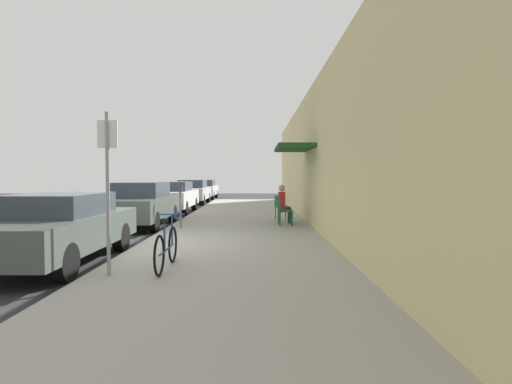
{
  "coord_description": "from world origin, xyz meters",
  "views": [
    {
      "loc": [
        2.76,
        -9.62,
        1.71
      ],
      "look_at": [
        2.75,
        6.93,
        1.05
      ],
      "focal_mm": 28.8,
      "sensor_mm": 36.0,
      "label": 1
    }
  ],
  "objects_px": {
    "parked_car_0": "(58,227)",
    "parked_car_1": "(141,204)",
    "street_sign": "(108,180)",
    "cafe_chair_2": "(280,206)",
    "bicycle_0": "(167,248)",
    "cafe_chair_0": "(283,210)",
    "parked_car_4": "(204,189)",
    "parked_car_3": "(193,191)",
    "parked_car_2": "(173,197)",
    "seated_patron_1": "(284,202)",
    "cafe_chair_1": "(282,208)",
    "parking_meter": "(181,203)"
  },
  "relations": [
    {
      "from": "parked_car_0",
      "to": "parked_car_1",
      "type": "distance_m",
      "value": 5.74
    },
    {
      "from": "street_sign",
      "to": "cafe_chair_2",
      "type": "distance_m",
      "value": 9.01
    },
    {
      "from": "street_sign",
      "to": "bicycle_0",
      "type": "distance_m",
      "value": 1.49
    },
    {
      "from": "cafe_chair_0",
      "to": "street_sign",
      "type": "bearing_deg",
      "value": -116.53
    },
    {
      "from": "parked_car_4",
      "to": "parked_car_3",
      "type": "bearing_deg",
      "value": -90.0
    },
    {
      "from": "parked_car_2",
      "to": "seated_patron_1",
      "type": "xyz_separation_m",
      "value": [
        4.78,
        -5.17,
        0.07
      ]
    },
    {
      "from": "parked_car_3",
      "to": "parked_car_4",
      "type": "distance_m",
      "value": 5.4
    },
    {
      "from": "parked_car_2",
      "to": "cafe_chair_1",
      "type": "height_order",
      "value": "parked_car_2"
    },
    {
      "from": "cafe_chair_2",
      "to": "bicycle_0",
      "type": "bearing_deg",
      "value": -106.84
    },
    {
      "from": "parked_car_0",
      "to": "cafe_chair_2",
      "type": "height_order",
      "value": "parked_car_0"
    },
    {
      "from": "parked_car_4",
      "to": "street_sign",
      "type": "bearing_deg",
      "value": -86.38
    },
    {
      "from": "parked_car_2",
      "to": "cafe_chair_0",
      "type": "bearing_deg",
      "value": -51.61
    },
    {
      "from": "parked_car_2",
      "to": "parking_meter",
      "type": "bearing_deg",
      "value": -76.48
    },
    {
      "from": "parking_meter",
      "to": "parked_car_0",
      "type": "bearing_deg",
      "value": -108.78
    },
    {
      "from": "parked_car_0",
      "to": "cafe_chair_0",
      "type": "xyz_separation_m",
      "value": [
        4.72,
        5.05,
        -0.09
      ]
    },
    {
      "from": "cafe_chair_0",
      "to": "seated_patron_1",
      "type": "height_order",
      "value": "seated_patron_1"
    },
    {
      "from": "cafe_chair_2",
      "to": "seated_patron_1",
      "type": "bearing_deg",
      "value": -87.02
    },
    {
      "from": "parked_car_0",
      "to": "bicycle_0",
      "type": "height_order",
      "value": "parked_car_0"
    },
    {
      "from": "seated_patron_1",
      "to": "cafe_chair_2",
      "type": "relative_size",
      "value": 1.48
    },
    {
      "from": "parking_meter",
      "to": "cafe_chair_1",
      "type": "relative_size",
      "value": 1.52
    },
    {
      "from": "parked_car_0",
      "to": "bicycle_0",
      "type": "distance_m",
      "value": 2.53
    },
    {
      "from": "parked_car_0",
      "to": "parked_car_3",
      "type": "relative_size",
      "value": 1.0
    },
    {
      "from": "parked_car_4",
      "to": "cafe_chair_0",
      "type": "height_order",
      "value": "parked_car_4"
    },
    {
      "from": "parked_car_2",
      "to": "parked_car_4",
      "type": "height_order",
      "value": "parked_car_2"
    },
    {
      "from": "parked_car_0",
      "to": "parked_car_1",
      "type": "xyz_separation_m",
      "value": [
        0.0,
        5.74,
        0.05
      ]
    },
    {
      "from": "parked_car_1",
      "to": "parked_car_4",
      "type": "bearing_deg",
      "value": 90.0
    },
    {
      "from": "parked_car_4",
      "to": "bicycle_0",
      "type": "distance_m",
      "value": 23.41
    },
    {
      "from": "parked_car_4",
      "to": "parking_meter",
      "type": "bearing_deg",
      "value": -85.02
    },
    {
      "from": "parked_car_4",
      "to": "cafe_chair_0",
      "type": "distance_m",
      "value": 17.92
    },
    {
      "from": "parked_car_2",
      "to": "seated_patron_1",
      "type": "distance_m",
      "value": 7.04
    },
    {
      "from": "parking_meter",
      "to": "street_sign",
      "type": "height_order",
      "value": "street_sign"
    },
    {
      "from": "cafe_chair_1",
      "to": "parked_car_0",
      "type": "bearing_deg",
      "value": -128.97
    },
    {
      "from": "bicycle_0",
      "to": "cafe_chair_1",
      "type": "bearing_deg",
      "value": 70.6
    },
    {
      "from": "parked_car_3",
      "to": "parking_meter",
      "type": "xyz_separation_m",
      "value": [
        1.55,
        -12.38,
        0.13
      ]
    },
    {
      "from": "parked_car_1",
      "to": "cafe_chair_2",
      "type": "xyz_separation_m",
      "value": [
        4.72,
        1.22,
        -0.14
      ]
    },
    {
      "from": "parked_car_3",
      "to": "street_sign",
      "type": "bearing_deg",
      "value": -85.32
    },
    {
      "from": "bicycle_0",
      "to": "cafe_chair_1",
      "type": "distance_m",
      "value": 7.21
    },
    {
      "from": "street_sign",
      "to": "cafe_chair_1",
      "type": "xyz_separation_m",
      "value": [
        3.22,
        7.24,
        -1.02
      ]
    },
    {
      "from": "bicycle_0",
      "to": "cafe_chair_0",
      "type": "relative_size",
      "value": 1.97
    },
    {
      "from": "parking_meter",
      "to": "cafe_chair_0",
      "type": "relative_size",
      "value": 1.52
    },
    {
      "from": "parked_car_0",
      "to": "parked_car_4",
      "type": "distance_m",
      "value": 22.33
    },
    {
      "from": "parked_car_1",
      "to": "parked_car_3",
      "type": "distance_m",
      "value": 11.2
    },
    {
      "from": "parked_car_1",
      "to": "parked_car_4",
      "type": "height_order",
      "value": "parked_car_1"
    },
    {
      "from": "bicycle_0",
      "to": "cafe_chair_2",
      "type": "relative_size",
      "value": 1.97
    },
    {
      "from": "parked_car_1",
      "to": "parking_meter",
      "type": "height_order",
      "value": "parked_car_1"
    },
    {
      "from": "parked_car_1",
      "to": "cafe_chair_0",
      "type": "relative_size",
      "value": 5.06
    },
    {
      "from": "parked_car_2",
      "to": "parked_car_4",
      "type": "relative_size",
      "value": 1.0
    },
    {
      "from": "parked_car_4",
      "to": "seated_patron_1",
      "type": "height_order",
      "value": "same"
    },
    {
      "from": "parked_car_2",
      "to": "parked_car_3",
      "type": "bearing_deg",
      "value": 90.0
    },
    {
      "from": "parked_car_2",
      "to": "bicycle_0",
      "type": "distance_m",
      "value": 12.19
    }
  ]
}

